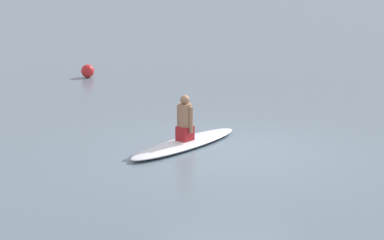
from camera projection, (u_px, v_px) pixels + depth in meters
The scene contains 4 objects.
ground_plane at pixel (232, 153), 12.80m from camera, with size 400.00×400.00×0.00m, color slate.
surfboard at pixel (185, 143), 13.21m from camera, with size 2.90×0.65×0.13m, color white.
person_paddler at pixel (185, 120), 13.09m from camera, with size 0.38×0.38×0.90m.
buoy_marker at pixel (88, 71), 20.34m from camera, with size 0.39×0.39×0.39m, color red.
Camera 1 is at (-1.24, -12.23, 3.72)m, focal length 63.71 mm.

